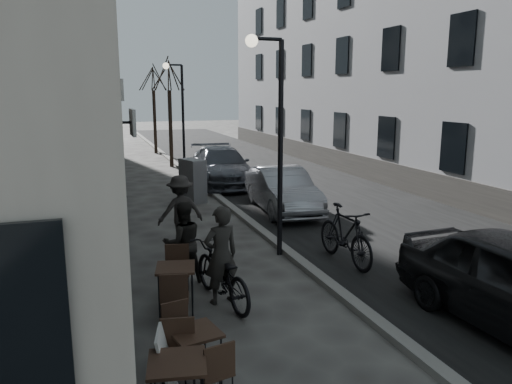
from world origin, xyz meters
TOP-DOWN VIEW (x-y plane):
  - road at (3.85, 16.00)m, footprint 7.30×60.00m
  - kerb at (0.20, 16.00)m, footprint 0.25×60.00m
  - building_right at (9.50, 16.50)m, footprint 4.00×35.00m
  - streetlamp_near at (-0.17, 6.00)m, footprint 0.90×0.28m
  - streetlamp_far at (-0.17, 18.00)m, footprint 0.90×0.28m
  - tree_near at (-0.10, 21.00)m, footprint 2.40×2.40m
  - tree_far at (-0.10, 27.00)m, footprint 2.40×2.40m
  - bistro_set_b at (-3.05, 1.35)m, footprint 0.72×1.56m
  - bistro_set_c at (-2.90, 3.69)m, footprint 0.80×1.72m
  - sign_board at (-3.46, 1.06)m, footprint 0.45×0.61m
  - utility_cabinet at (-0.76, 12.46)m, footprint 0.86×1.14m
  - bicycle at (-2.04, 3.77)m, footprint 1.13×2.25m
  - cyclist_rider at (-2.04, 3.77)m, footprint 0.74×0.56m
  - pedestrian_near at (-2.52, 5.00)m, footprint 0.86×0.69m
  - pedestrian_mid at (-2.10, 7.51)m, footprint 1.24×0.79m
  - pedestrian_far at (-3.60, 9.78)m, footprint 1.01×0.95m
  - car_mid at (1.70, 10.08)m, footprint 1.84×4.43m
  - car_far at (1.07, 15.39)m, footprint 2.48×5.42m
  - moped at (1.20, 4.98)m, footprint 0.74×2.24m

SIDE VIEW (x-z plane):
  - road at x=3.85m, z-range 0.00..0.00m
  - kerb at x=0.20m, z-range 0.00..0.12m
  - sign_board at x=-3.46m, z-range -0.09..0.87m
  - bistro_set_b at x=-3.05m, z-range 0.01..0.90m
  - bistro_set_c at x=-2.90m, z-range 0.01..1.00m
  - bicycle at x=-2.04m, z-range 0.00..1.13m
  - moped at x=1.20m, z-range 0.00..1.33m
  - car_mid at x=1.70m, z-range 0.00..1.43m
  - utility_cabinet at x=-0.76m, z-range 0.00..1.52m
  - car_far at x=1.07m, z-range 0.00..1.54m
  - pedestrian_far at x=-3.60m, z-range 0.00..1.67m
  - pedestrian_near at x=-2.52m, z-range 0.00..1.69m
  - pedestrian_mid at x=-2.10m, z-range 0.00..1.81m
  - cyclist_rider at x=-2.04m, z-range 0.00..1.85m
  - streetlamp_near at x=-0.17m, z-range 0.62..5.71m
  - streetlamp_far at x=-0.17m, z-range 0.62..5.71m
  - tree_near at x=-0.10m, z-range 1.81..7.51m
  - tree_far at x=-0.10m, z-range 1.81..7.51m
  - building_right at x=9.50m, z-range 0.00..16.00m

